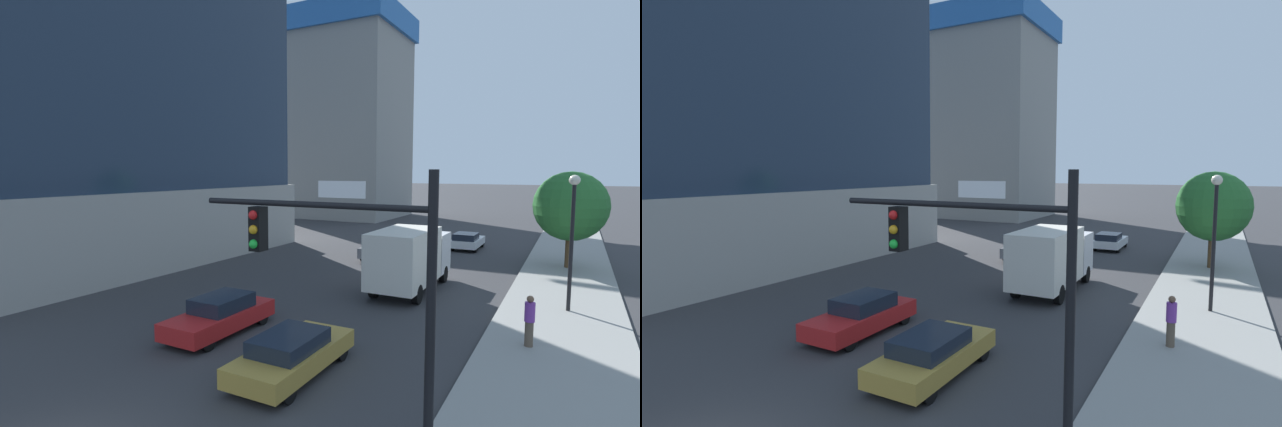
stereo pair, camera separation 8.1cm
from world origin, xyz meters
TOP-DOWN VIEW (x-y plane):
  - sidewalk at (8.96, 20.00)m, footprint 4.90×120.00m
  - construction_building at (-18.55, 51.60)m, footprint 16.67×14.16m
  - traffic_light_pole at (5.04, 4.00)m, footprint 5.73×0.48m
  - street_lamp at (9.20, 17.56)m, footprint 0.44×0.44m
  - street_tree at (8.99, 27.63)m, footprint 4.29×4.29m
  - car_red at (-2.41, 8.47)m, footprint 1.87×4.65m
  - car_white at (1.94, 32.28)m, footprint 1.92×4.23m
  - car_gold at (1.94, 6.73)m, footprint 1.92×4.71m
  - car_gray at (-2.41, 25.40)m, footprint 1.88×4.72m
  - box_truck at (1.94, 17.95)m, footprint 2.45×7.02m
  - pedestrian_purple_shirt at (8.08, 12.29)m, footprint 0.34×0.34m

SIDE VIEW (x-z plane):
  - sidewalk at x=8.96m, z-range 0.00..0.15m
  - car_gold at x=1.94m, z-range 0.01..1.33m
  - car_white at x=1.94m, z-range 0.02..1.35m
  - car_red at x=-2.41m, z-range -0.01..1.42m
  - car_gray at x=-2.41m, z-range 0.02..1.48m
  - pedestrian_purple_shirt at x=8.08m, z-range 0.17..1.96m
  - box_truck at x=1.94m, z-range 0.18..3.44m
  - street_tree at x=8.99m, z-range 0.99..6.97m
  - street_lamp at x=9.20m, z-range 1.05..6.92m
  - traffic_light_pole at x=5.04m, z-range 1.19..7.29m
  - construction_building at x=-18.55m, z-range -2.99..32.02m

